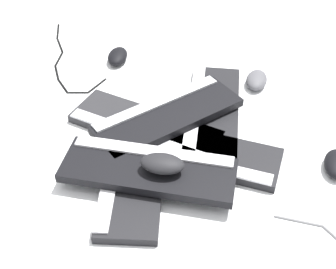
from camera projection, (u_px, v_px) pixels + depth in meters
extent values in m
plane|color=white|center=(154.00, 159.00, 1.27)|extent=(3.20, 3.20, 0.00)
cube|color=black|center=(199.00, 152.00, 1.28)|extent=(0.46, 0.28, 0.02)
cube|color=silver|center=(193.00, 161.00, 1.23)|extent=(0.41, 0.17, 0.01)
cube|color=black|center=(213.00, 111.00, 1.41)|extent=(0.35, 0.46, 0.02)
cube|color=silver|center=(195.00, 106.00, 1.40)|extent=(0.24, 0.38, 0.01)
cube|color=#232326|center=(145.00, 127.00, 1.36)|extent=(0.46, 0.23, 0.02)
cube|color=#B2B5BA|center=(135.00, 134.00, 1.31)|extent=(0.42, 0.11, 0.01)
cube|color=black|center=(135.00, 172.00, 1.22)|extent=(0.37, 0.45, 0.02)
cube|color=silver|center=(113.00, 167.00, 1.21)|extent=(0.27, 0.36, 0.01)
cube|color=black|center=(148.00, 170.00, 1.18)|extent=(0.46, 0.33, 0.02)
cube|color=silver|center=(153.00, 151.00, 1.21)|extent=(0.39, 0.22, 0.01)
cube|color=black|center=(168.00, 116.00, 1.34)|extent=(0.28, 0.46, 0.02)
cube|color=#B2B5BA|center=(158.00, 102.00, 1.37)|extent=(0.16, 0.41, 0.01)
ellipsoid|color=black|center=(118.00, 56.00, 1.63)|extent=(0.11, 0.13, 0.04)
ellipsoid|color=#4C4C51|center=(257.00, 80.00, 1.52)|extent=(0.10, 0.13, 0.04)
ellipsoid|color=black|center=(162.00, 164.00, 1.15)|extent=(0.13, 0.11, 0.04)
cylinder|color=black|center=(97.00, 85.00, 1.52)|extent=(0.02, 0.09, 0.01)
cylinder|color=black|center=(78.00, 92.00, 1.50)|extent=(0.06, 0.05, 0.01)
cylinder|color=black|center=(63.00, 85.00, 1.52)|extent=(0.08, 0.04, 0.01)
cylinder|color=black|center=(57.00, 72.00, 1.58)|extent=(0.08, 0.06, 0.01)
cylinder|color=black|center=(59.00, 58.00, 1.65)|extent=(0.05, 0.08, 0.01)
cylinder|color=black|center=(60.00, 44.00, 1.72)|extent=(0.09, 0.06, 0.01)
cylinder|color=black|center=(58.00, 31.00, 1.79)|extent=(0.08, 0.08, 0.01)
sphere|color=black|center=(105.00, 78.00, 1.55)|extent=(0.01, 0.01, 0.01)
sphere|color=black|center=(88.00, 92.00, 1.50)|extent=(0.01, 0.01, 0.01)
sphere|color=black|center=(67.00, 92.00, 1.50)|extent=(0.01, 0.01, 0.01)
sphere|color=black|center=(58.00, 79.00, 1.55)|extent=(0.01, 0.01, 0.01)
sphere|color=black|center=(55.00, 65.00, 1.61)|extent=(0.01, 0.01, 0.01)
sphere|color=black|center=(62.00, 51.00, 1.68)|extent=(0.01, 0.01, 0.01)
sphere|color=black|center=(57.00, 38.00, 1.75)|extent=(0.01, 0.01, 0.01)
sphere|color=black|center=(58.00, 24.00, 1.83)|extent=(0.01, 0.01, 0.01)
cylinder|color=#59595B|center=(299.00, 221.00, 1.11)|extent=(0.11, 0.05, 0.01)
sphere|color=#59595B|center=(275.00, 216.00, 1.12)|extent=(0.01, 0.01, 0.01)
sphere|color=#59595B|center=(323.00, 226.00, 1.10)|extent=(0.01, 0.01, 0.01)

